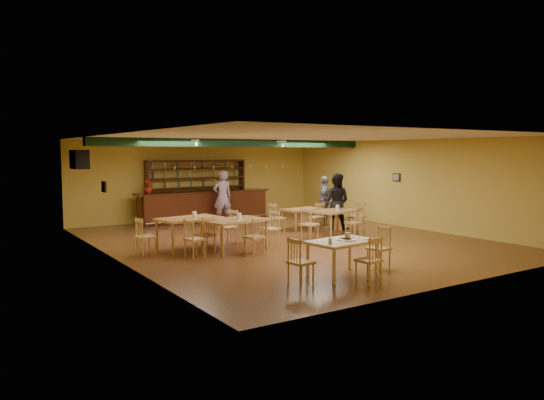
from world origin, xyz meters
TOP-DOWN VIEW (x-y plane):
  - floor at (0.00, 0.00)m, footprint 12.00×12.00m
  - ceiling_beam at (0.00, 2.80)m, footprint 10.00×0.30m
  - track_rail_left at (-1.80, 3.40)m, footprint 0.05×2.50m
  - track_rail_right at (1.40, 3.40)m, footprint 0.05×2.50m
  - ac_unit at (-4.80, 4.20)m, footprint 0.34×0.70m
  - picture_left at (-4.97, 1.00)m, footprint 0.04×0.34m
  - picture_right at (4.97, 0.50)m, footprint 0.04×0.34m
  - bar_counter at (-0.20, 5.15)m, footprint 5.17×0.85m
  - back_bar_hutch at (-0.20, 5.78)m, footprint 4.00×0.40m
  - poinsettia at (-2.33, 5.15)m, footprint 0.37×0.37m
  - dining_table_a at (-2.91, 0.38)m, footprint 1.78×1.20m
  - dining_table_b at (1.77, 1.68)m, footprint 1.45×0.98m
  - dining_table_c at (-2.05, -0.54)m, footprint 1.81×1.29m
  - dining_table_d at (1.83, 0.07)m, footprint 1.73×1.28m
  - near_table at (-1.56, -4.26)m, footprint 1.50×1.05m
  - pizza_tray at (-1.46, -4.26)m, footprint 0.54×0.54m
  - parmesan_shaker at (-2.01, -4.41)m, footprint 0.08×0.08m
  - napkin_stack at (-1.21, -4.06)m, footprint 0.22×0.18m
  - pizza_server at (-1.31, -4.21)m, footprint 0.33×0.23m
  - side_plate at (-1.00, -4.46)m, footprint 0.24×0.24m
  - patron_bar at (0.14, 4.33)m, footprint 0.74×0.52m
  - patron_right_a at (2.57, 0.88)m, footprint 1.11×1.16m
  - patron_right_b at (3.03, 2.07)m, footprint 1.03×1.00m

SIDE VIEW (x-z plane):
  - floor at x=0.00m, z-range 0.00..0.00m
  - dining_table_b at x=1.77m, z-range 0.00..0.68m
  - near_table at x=-1.56m, z-range 0.00..0.76m
  - dining_table_d at x=1.83m, z-range 0.00..0.78m
  - dining_table_c at x=-2.05m, z-range 0.00..0.83m
  - dining_table_a at x=-2.91m, z-range 0.00..0.83m
  - bar_counter at x=-0.20m, z-range 0.00..1.13m
  - side_plate at x=-1.00m, z-range 0.76..0.77m
  - pizza_tray at x=-1.46m, z-range 0.76..0.77m
  - napkin_stack at x=-1.21m, z-range 0.76..0.79m
  - pizza_server at x=-1.31m, z-range 0.77..0.78m
  - parmesan_shaker at x=-2.01m, z-range 0.76..0.87m
  - patron_right_b at x=3.03m, z-range 0.00..1.73m
  - patron_right_a at x=2.57m, z-range 0.00..1.88m
  - patron_bar at x=0.14m, z-range 0.00..1.92m
  - back_bar_hutch at x=-0.20m, z-range 0.00..2.28m
  - poinsettia at x=-2.33m, z-range 1.13..1.64m
  - picture_left at x=-4.97m, z-range 1.56..1.84m
  - picture_right at x=4.97m, z-range 1.56..1.84m
  - ac_unit at x=-4.80m, z-range 2.11..2.59m
  - ceiling_beam at x=0.00m, z-range 2.75..3.00m
  - track_rail_left at x=-1.80m, z-range 2.92..2.96m
  - track_rail_right at x=1.40m, z-range 2.92..2.96m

